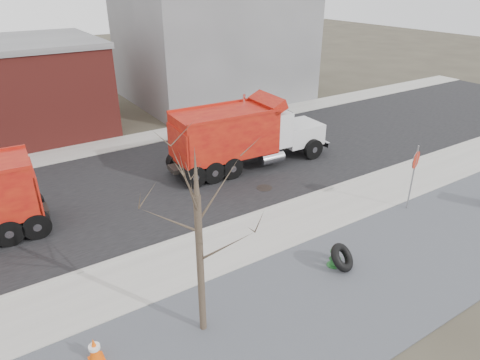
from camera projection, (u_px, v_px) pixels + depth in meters
ground at (248, 244)px, 14.91m from camera, size 120.00×120.00×0.00m
gravel_verge at (317, 302)px, 12.26m from camera, size 60.00×5.00×0.03m
sidewalk at (245, 240)px, 15.08m from camera, size 60.00×2.50×0.06m
curb at (225, 223)px, 16.05m from camera, size 60.00×0.15×0.11m
road at (172, 179)px, 19.66m from camera, size 60.00×9.40×0.02m
far_sidewalk at (129, 141)px, 23.96m from camera, size 60.00×2.00×0.06m
building_grey at (213, 42)px, 31.17m from camera, size 12.00×10.00×8.00m
bare_tree at (198, 222)px, 9.94m from camera, size 3.20×3.20×5.20m
fire_hydrant at (334, 257)px, 13.64m from camera, size 0.45×0.43×0.78m
truck_tire at (342, 257)px, 13.52m from camera, size 1.21×1.14×0.89m
stop_sign at (415, 167)px, 16.36m from camera, size 0.71×0.26×2.71m
traffic_cone_near at (95, 350)px, 10.29m from camera, size 0.36×0.36×0.69m
dump_truck_red_a at (244, 133)px, 20.27m from camera, size 8.22×2.63×3.30m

